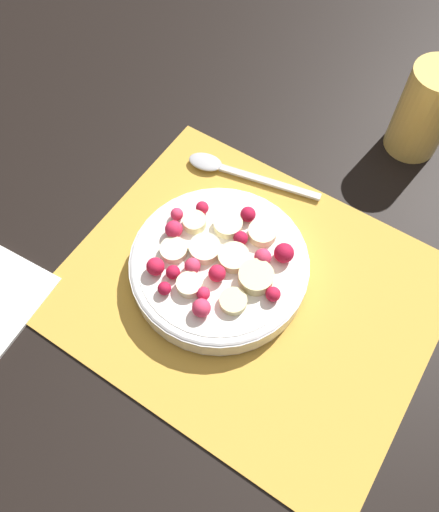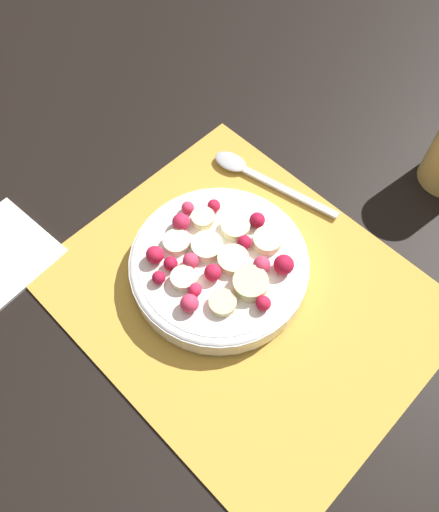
% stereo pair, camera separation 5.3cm
% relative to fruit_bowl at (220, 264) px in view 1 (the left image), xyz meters
% --- Properties ---
extents(ground_plane, '(3.00, 3.00, 0.00)m').
position_rel_fruit_bowl_xyz_m(ground_plane, '(0.04, -0.00, -0.02)').
color(ground_plane, black).
extents(placemat, '(0.40, 0.33, 0.01)m').
position_rel_fruit_bowl_xyz_m(placemat, '(0.04, -0.00, -0.02)').
color(placemat, gold).
rests_on(placemat, ground_plane).
extents(fruit_bowl, '(0.20, 0.20, 0.05)m').
position_rel_fruit_bowl_xyz_m(fruit_bowl, '(0.00, 0.00, 0.00)').
color(fruit_bowl, white).
rests_on(fruit_bowl, placemat).
extents(spoon, '(0.17, 0.05, 0.01)m').
position_rel_fruit_bowl_xyz_m(spoon, '(-0.07, 0.13, -0.02)').
color(spoon, '#B2B2B7').
rests_on(spoon, placemat).
extents(drinking_glass, '(0.07, 0.07, 0.12)m').
position_rel_fruit_bowl_xyz_m(drinking_glass, '(0.11, 0.30, 0.03)').
color(drinking_glass, '#F4CC66').
rests_on(drinking_glass, ground_plane).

